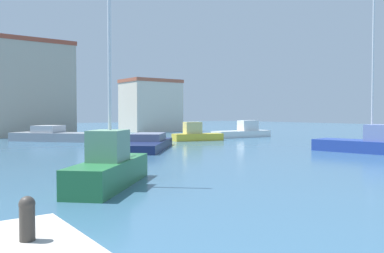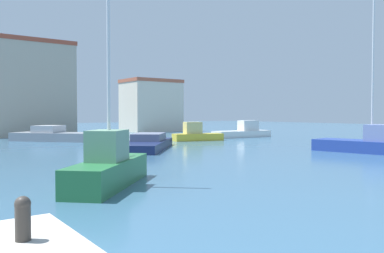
# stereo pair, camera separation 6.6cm
# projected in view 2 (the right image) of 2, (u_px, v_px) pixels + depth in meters

# --- Properties ---
(water) EXTENTS (160.00, 160.00, 0.00)m
(water) POSITION_uv_depth(u_px,v_px,m) (138.00, 148.00, 30.79)
(water) COLOR #38607F
(water) RESTS_ON ground
(mooring_bollard) EXTENTS (0.20, 0.20, 0.56)m
(mooring_bollard) POSITION_uv_depth(u_px,v_px,m) (23.00, 216.00, 4.92)
(mooring_bollard) COLOR #38332D
(mooring_bollard) RESTS_ON pier_quay
(sailboat_green_behind_lamppost) EXTENTS (4.84, 4.94, 7.64)m
(sailboat_green_behind_lamppost) POSITION_uv_depth(u_px,v_px,m) (109.00, 166.00, 14.57)
(sailboat_green_behind_lamppost) COLOR #28703D
(sailboat_green_behind_lamppost) RESTS_ON water
(motorboat_yellow_distant_north) EXTENTS (5.19, 2.73, 1.86)m
(motorboat_yellow_distant_north) POSITION_uv_depth(u_px,v_px,m) (196.00, 134.00, 38.87)
(motorboat_yellow_distant_north) COLOR gold
(motorboat_yellow_distant_north) RESTS_ON water
(motorboat_white_near_pier) EXTENTS (7.15, 2.54, 1.90)m
(motorboat_white_near_pier) POSITION_uv_depth(u_px,v_px,m) (243.00, 132.00, 44.47)
(motorboat_white_near_pier) COLOR white
(motorboat_white_near_pier) RESTS_ON water
(sailboat_blue_mid_harbor) EXTENTS (3.77, 7.94, 11.25)m
(sailboat_blue_mid_harbor) POSITION_uv_depth(u_px,v_px,m) (375.00, 143.00, 26.83)
(sailboat_blue_mid_harbor) COLOR #233D93
(sailboat_blue_mid_harbor) RESTS_ON water
(motorboat_navy_outer_mooring) EXTENTS (7.88, 8.56, 1.15)m
(motorboat_navy_outer_mooring) POSITION_uv_depth(u_px,v_px,m) (147.00, 143.00, 30.02)
(motorboat_navy_outer_mooring) COLOR #19234C
(motorboat_navy_outer_mooring) RESTS_ON water
(motorboat_grey_far_left) EXTENTS (7.65, 8.26, 1.51)m
(motorboat_grey_far_left) POSITION_uv_depth(u_px,v_px,m) (54.00, 135.00, 38.58)
(motorboat_grey_far_left) COLOR gray
(motorboat_grey_far_left) RESTS_ON water
(warehouse_block) EXTENTS (10.20, 6.07, 11.31)m
(warehouse_block) POSITION_uv_depth(u_px,v_px,m) (27.00, 88.00, 46.84)
(warehouse_block) COLOR #B2A893
(warehouse_block) RESTS_ON ground
(yacht_club) EXTENTS (8.01, 6.06, 7.75)m
(yacht_club) POSITION_uv_depth(u_px,v_px,m) (151.00, 105.00, 59.36)
(yacht_club) COLOR beige
(yacht_club) RESTS_ON ground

